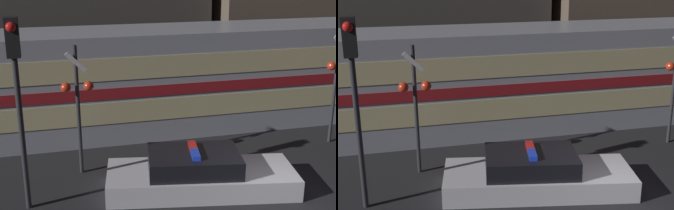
# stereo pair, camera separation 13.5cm
# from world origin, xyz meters

# --- Properties ---
(ground_plane) EXTENTS (120.00, 120.00, 0.00)m
(ground_plane) POSITION_xyz_m (0.00, 0.00, 0.00)
(ground_plane) COLOR black
(train) EXTENTS (20.65, 2.93, 3.60)m
(train) POSITION_xyz_m (-2.04, 6.57, 1.80)
(train) COLOR #999EA5
(train) RESTS_ON ground_plane
(police_car) EXTENTS (5.23, 2.73, 1.18)m
(police_car) POSITION_xyz_m (-1.61, 1.55, 0.43)
(police_car) COLOR silver
(police_car) RESTS_ON ground_plane
(crossing_signal_far) EXTENTS (0.89, 0.33, 3.71)m
(crossing_signal_far) POSITION_xyz_m (-4.55, 3.35, 2.24)
(crossing_signal_far) COLOR #2D2D33
(crossing_signal_far) RESTS_ON ground_plane
(traffic_light_corner) EXTENTS (0.30, 0.46, 4.70)m
(traffic_light_corner) POSITION_xyz_m (-6.00, 1.70, 3.28)
(traffic_light_corner) COLOR #2D2D33
(traffic_light_corner) RESTS_ON ground_plane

